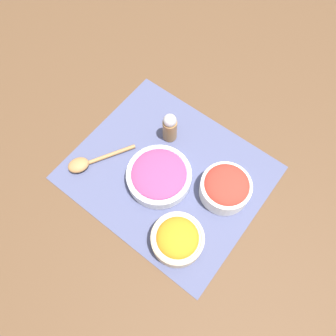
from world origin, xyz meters
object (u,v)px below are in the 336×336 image
onion_bowl (159,175)px  tomato_bowl (226,187)px  carrot_bowl (177,239)px  pepper_shaker (170,127)px  wooden_spoon (85,163)px

onion_bowl → tomato_bowl: 0.19m
carrot_bowl → pepper_shaker: pepper_shaker is taller
carrot_bowl → tomato_bowl: 0.20m
carrot_bowl → pepper_shaker: size_ratio=1.28×
tomato_bowl → onion_bowl: bearing=25.3°
carrot_bowl → tomato_bowl: tomato_bowl is taller
tomato_bowl → wooden_spoon: tomato_bowl is taller
onion_bowl → pepper_shaker: 0.15m
pepper_shaker → onion_bowl: bearing=115.6°
onion_bowl → pepper_shaker: bearing=-64.4°
tomato_bowl → wooden_spoon: bearing=25.3°
onion_bowl → carrot_bowl: bearing=143.0°
carrot_bowl → tomato_bowl: bearing=-95.8°
onion_bowl → carrot_bowl: (-0.15, 0.12, 0.01)m
tomato_bowl → wooden_spoon: 0.42m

